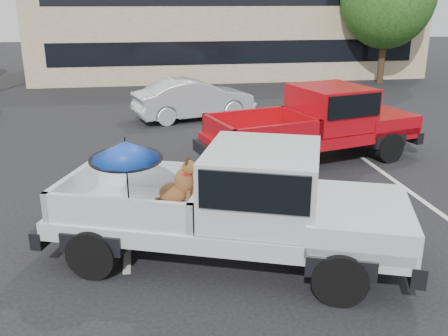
{
  "coord_description": "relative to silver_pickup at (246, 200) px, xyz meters",
  "views": [
    {
      "loc": [
        -2.59,
        -7.32,
        3.98
      ],
      "look_at": [
        -1.34,
        0.45,
        1.3
      ],
      "focal_mm": 40.0,
      "sensor_mm": 36.0,
      "label": 1
    }
  ],
  "objects": [
    {
      "name": "red_pickup",
      "position": [
        3.06,
        4.96,
        -0.02
      ],
      "size": [
        6.04,
        3.39,
        1.89
      ],
      "rotation": [
        0.0,
        0.0,
        0.26
      ],
      "color": "black",
      "rests_on": "ground"
    },
    {
      "name": "stripe_left",
      "position": [
        -1.87,
        2.37,
        -1.05
      ],
      "size": [
        0.12,
        5.0,
        0.01
      ],
      "primitive_type": "cube",
      "color": "silver",
      "rests_on": "ground"
    },
    {
      "name": "stripe_right",
      "position": [
        4.13,
        2.37,
        -1.05
      ],
      "size": [
        0.12,
        5.0,
        0.01
      ],
      "primitive_type": "cube",
      "color": "silver",
      "rests_on": "ground"
    },
    {
      "name": "ground",
      "position": [
        1.13,
        0.37,
        -1.05
      ],
      "size": [
        90.0,
        90.0,
        0.0
      ],
      "primitive_type": "plane",
      "color": "black",
      "rests_on": "ground"
    },
    {
      "name": "silver_pickup",
      "position": [
        0.0,
        0.0,
        0.0
      ],
      "size": [
        6.02,
        3.81,
        2.06
      ],
      "rotation": [
        0.0,
        0.0,
        -0.35
      ],
      "color": "black",
      "rests_on": "ground"
    },
    {
      "name": "silver_sedan",
      "position": [
        0.23,
        10.1,
        -0.37
      ],
      "size": [
        4.39,
        2.57,
        1.37
      ],
      "primitive_type": "imported",
      "rotation": [
        0.0,
        0.0,
        1.86
      ],
      "color": "silver",
      "rests_on": "ground"
    },
    {
      "name": "motel_building",
      "position": [
        3.13,
        21.35,
        2.15
      ],
      "size": [
        20.4,
        8.4,
        6.3
      ],
      "color": "tan",
      "rests_on": "ground"
    }
  ]
}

